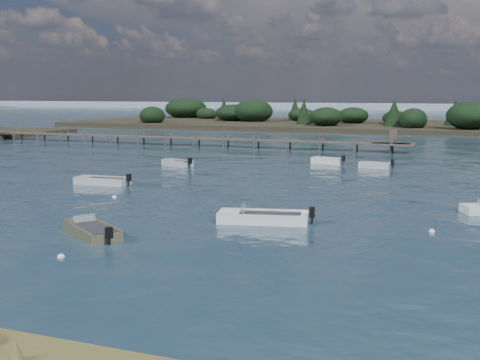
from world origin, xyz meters
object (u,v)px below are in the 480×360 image
at_px(tender_far_grey_b, 375,166).
at_px(jetty, 196,138).
at_px(tender_far_grey, 177,164).
at_px(dinghy_mid_grey, 102,182).
at_px(tender_far_white, 327,162).
at_px(dinghy_mid_white_a, 263,219).
at_px(dinghy_near_olive, 91,232).

xyz_separation_m(tender_far_grey_b, jetty, (-26.00, 15.74, 0.83)).
xyz_separation_m(tender_far_grey_b, tender_far_grey, (-18.16, -5.20, 0.01)).
relative_size(dinghy_mid_grey, tender_far_grey_b, 1.41).
relative_size(tender_far_grey, tender_far_white, 1.04).
relative_size(dinghy_mid_white_a, jetty, 0.08).
relative_size(dinghy_mid_white_a, tender_far_white, 1.52).
height_order(dinghy_mid_white_a, dinghy_near_olive, dinghy_mid_white_a).
bearing_deg(tender_far_grey_b, jetty, 148.81).
bearing_deg(dinghy_near_olive, jetty, 109.35).
bearing_deg(jetty, dinghy_near_olive, -70.65).
bearing_deg(tender_far_grey, tender_far_grey_b, 15.99).
xyz_separation_m(dinghy_near_olive, tender_far_white, (4.10, 34.32, 0.02)).
bearing_deg(dinghy_mid_white_a, tender_far_grey_b, 85.51).
xyz_separation_m(dinghy_mid_grey, dinghy_near_olive, (9.11, -14.49, -0.01)).
bearing_deg(tender_far_grey_b, tender_far_grey, -164.01).
height_order(dinghy_mid_white_a, dinghy_mid_grey, dinghy_mid_white_a).
relative_size(dinghy_mid_grey, tender_far_grey, 1.25).
xyz_separation_m(dinghy_mid_white_a, jetty, (-23.92, 42.19, 0.82)).
xyz_separation_m(dinghy_mid_white_a, tender_far_grey, (-16.08, 21.25, 0.00)).
distance_m(tender_far_grey_b, tender_far_grey, 18.89).
height_order(dinghy_mid_white_a, tender_far_grey, dinghy_mid_white_a).
relative_size(dinghy_mid_white_a, tender_far_grey_b, 1.65).
height_order(tender_far_white, jetty, jetty).
bearing_deg(dinghy_mid_grey, tender_far_grey_b, 44.48).
bearing_deg(dinghy_mid_white_a, tender_far_grey, 127.10).
relative_size(tender_far_white, jetty, 0.05).
xyz_separation_m(tender_far_grey_b, dinghy_near_olive, (-9.10, -32.38, -0.01)).
bearing_deg(dinghy_mid_white_a, jetty, 119.55).
bearing_deg(dinghy_mid_grey, jetty, 103.03).
distance_m(dinghy_mid_white_a, tender_far_grey, 26.65).
bearing_deg(tender_far_grey, dinghy_near_olive, -71.58).
bearing_deg(dinghy_mid_grey, tender_far_white, 56.31).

